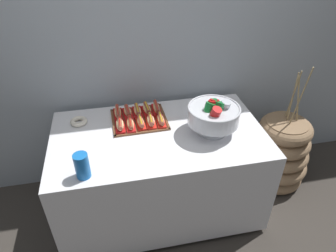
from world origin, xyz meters
TOP-DOWN VIEW (x-y plane):
  - ground_plane at (0.00, 0.00)m, footprint 10.00×10.00m
  - back_wall at (0.00, 0.54)m, footprint 6.00×0.10m
  - buffet_table at (0.00, 0.00)m, footprint 1.51×0.87m
  - floor_vase at (1.09, 0.10)m, footprint 0.52×0.52m
  - serving_tray at (-0.11, 0.19)m, footprint 0.41×0.37m
  - hot_dog_0 at (-0.26, 0.11)m, footprint 0.07×0.17m
  - hot_dog_1 at (-0.19, 0.11)m, footprint 0.06×0.18m
  - hot_dog_2 at (-0.11, 0.11)m, footprint 0.06×0.16m
  - hot_dog_3 at (-0.04, 0.11)m, footprint 0.07×0.16m
  - hot_dog_4 at (0.04, 0.11)m, footprint 0.06×0.17m
  - hot_dog_5 at (-0.27, 0.27)m, footprint 0.06×0.18m
  - hot_dog_6 at (-0.19, 0.27)m, footprint 0.08×0.16m
  - hot_dog_7 at (-0.12, 0.27)m, footprint 0.07×0.17m
  - hot_dog_8 at (-0.04, 0.28)m, footprint 0.08×0.16m
  - hot_dog_9 at (0.03, 0.28)m, footprint 0.06×0.18m
  - punch_bowl at (0.38, -0.06)m, footprint 0.36×0.36m
  - cup_stack at (-0.51, -0.33)m, footprint 0.09×0.09m
  - donut at (-0.56, 0.24)m, footprint 0.12×0.12m

SIDE VIEW (x-z plane):
  - ground_plane at x=0.00m, z-range 0.00..0.00m
  - floor_vase at x=1.09m, z-range -0.27..0.89m
  - buffet_table at x=0.00m, z-range 0.02..0.78m
  - serving_tray at x=-0.11m, z-range 0.76..0.77m
  - donut at x=-0.56m, z-range 0.76..0.79m
  - hot_dog_1 at x=-0.19m, z-range 0.76..0.82m
  - hot_dog_7 at x=-0.12m, z-range 0.76..0.82m
  - hot_dog_6 at x=-0.19m, z-range 0.76..0.82m
  - hot_dog_4 at x=0.04m, z-range 0.76..0.82m
  - hot_dog_2 at x=-0.11m, z-range 0.76..0.82m
  - hot_dog_8 at x=-0.04m, z-range 0.76..0.82m
  - hot_dog_0 at x=-0.26m, z-range 0.76..0.83m
  - hot_dog_5 at x=-0.27m, z-range 0.76..0.83m
  - hot_dog_9 at x=0.03m, z-range 0.76..0.83m
  - hot_dog_3 at x=-0.04m, z-range 0.76..0.83m
  - cup_stack at x=-0.51m, z-range 0.76..0.92m
  - punch_bowl at x=0.38m, z-range 0.78..1.04m
  - back_wall at x=0.00m, z-range 0.00..2.60m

